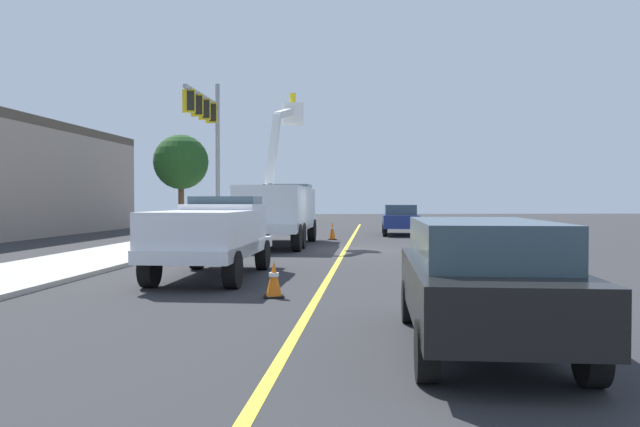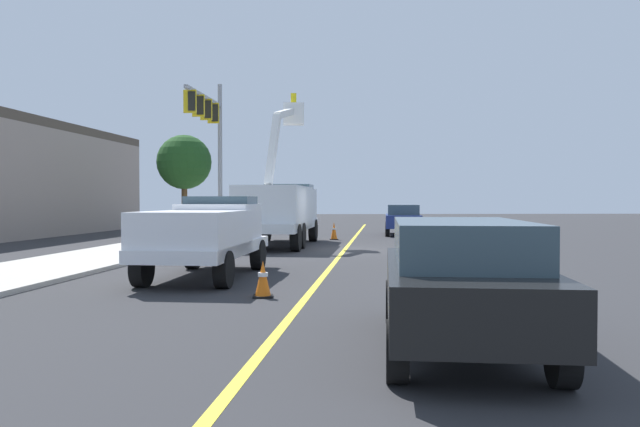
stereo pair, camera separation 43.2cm
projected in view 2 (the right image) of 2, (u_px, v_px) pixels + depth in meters
ground at (345, 250)px, 24.18m from camera, size 120.00×120.00×0.00m
sidewalk_far_side at (151, 247)px, 25.01m from camera, size 59.79×13.29×0.12m
lane_centre_stripe at (345, 250)px, 24.18m from camera, size 49.36×8.27×0.01m
utility_bucket_truck at (280, 208)px, 26.46m from camera, size 8.50×3.80×6.65m
service_pickup_truck at (206, 233)px, 15.53m from camera, size 5.87×2.98×2.06m
passing_minivan at (403, 218)px, 34.37m from camera, size 5.04×2.65×1.69m
trailing_sedan at (460, 275)px, 8.17m from camera, size 5.04×2.65×1.69m
traffic_cone_leading at (263, 279)px, 12.40m from camera, size 0.40×0.40×0.74m
traffic_cone_mid_front at (334, 231)px, 30.28m from camera, size 0.40×0.40×0.88m
traffic_signal_mast at (210, 128)px, 29.83m from camera, size 5.56×1.19×7.90m
street_tree_right at (184, 163)px, 34.24m from camera, size 3.03×3.03×5.58m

